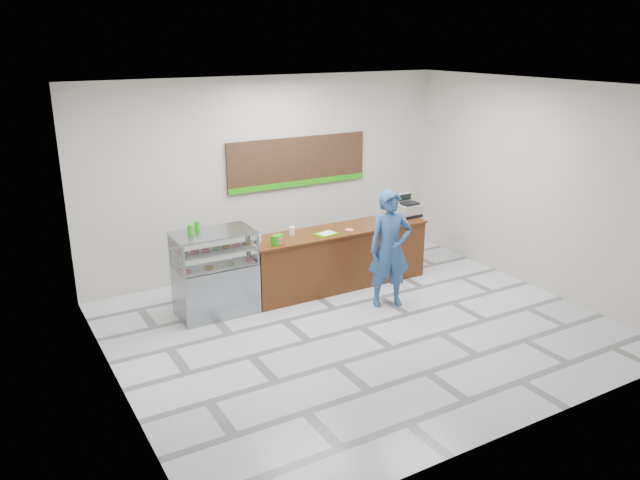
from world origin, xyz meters
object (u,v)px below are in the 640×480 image
display_case (215,273)px  serving_tray (326,234)px  cash_register (406,208)px  customer (390,249)px  sales_counter (338,258)px

display_case → serving_tray: (1.90, -0.14, 0.36)m
cash_register → customer: 1.68m
sales_counter → customer: (0.30, -1.07, 0.43)m
display_case → customer: 2.75m
customer → sales_counter: bearing=124.1°
customer → cash_register: bearing=62.3°
customer → serving_tray: bearing=142.3°
sales_counter → display_case: bearing=-180.0°
cash_register → display_case: bearing=179.4°
serving_tray → cash_register: bearing=-5.2°
cash_register → serving_tray: cash_register is taller
display_case → serving_tray: display_case is taller
display_case → sales_counter: bearing=0.0°
sales_counter → customer: size_ratio=1.73×
display_case → customer: (2.52, -1.07, 0.27)m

